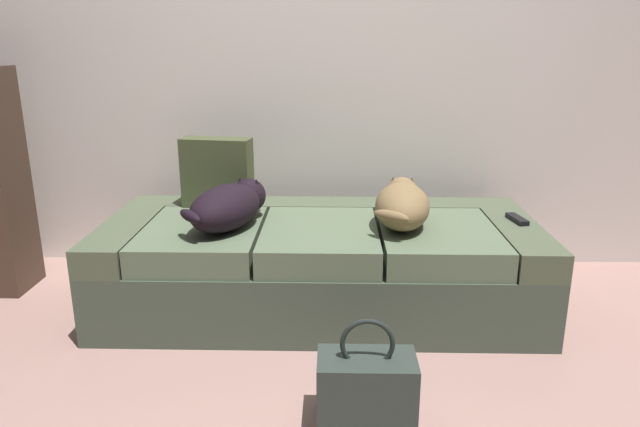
{
  "coord_description": "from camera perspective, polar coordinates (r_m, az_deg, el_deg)",
  "views": [
    {
      "loc": [
        0.06,
        -1.55,
        1.21
      ],
      "look_at": [
        0.0,
        0.94,
        0.47
      ],
      "focal_mm": 32.72,
      "sensor_mm": 36.0,
      "label": 1
    }
  ],
  "objects": [
    {
      "name": "back_wall",
      "position": [
        3.2,
        0.31,
        19.91
      ],
      "size": [
        6.4,
        0.1,
        2.8
      ],
      "primitive_type": "cube",
      "color": "silver",
      "rests_on": "ground"
    },
    {
      "name": "couch",
      "position": [
        2.74,
        0.02,
        -4.96
      ],
      "size": [
        1.97,
        0.87,
        0.42
      ],
      "color": "#404B3D",
      "rests_on": "ground"
    },
    {
      "name": "dog_dark",
      "position": [
        2.58,
        -8.84,
        0.79
      ],
      "size": [
        0.38,
        0.55,
        0.19
      ],
      "color": "black",
      "rests_on": "couch"
    },
    {
      "name": "dog_tan",
      "position": [
        2.61,
        8.03,
        0.95
      ],
      "size": [
        0.29,
        0.57,
        0.19
      ],
      "color": "olive",
      "rests_on": "couch"
    },
    {
      "name": "tv_remote",
      "position": [
        2.8,
        18.72,
        -0.53
      ],
      "size": [
        0.07,
        0.16,
        0.02
      ],
      "primitive_type": "cube",
      "rotation": [
        0.0,
        0.0,
        0.17
      ],
      "color": "black",
      "rests_on": "couch"
    },
    {
      "name": "throw_pillow",
      "position": [
        2.91,
        -10.02,
        3.94
      ],
      "size": [
        0.35,
        0.17,
        0.34
      ],
      "primitive_type": "cube",
      "rotation": [
        0.0,
        0.0,
        -0.15
      ],
      "color": "#424A2C",
      "rests_on": "couch"
    },
    {
      "name": "handbag",
      "position": [
        1.98,
        4.55,
        -16.75
      ],
      "size": [
        0.32,
        0.18,
        0.38
      ],
      "color": "#2C3731",
      "rests_on": "ground"
    }
  ]
}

